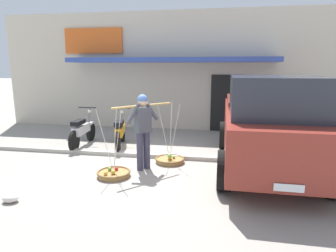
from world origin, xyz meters
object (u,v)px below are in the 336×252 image
plastic_litter_bag (10,198)px  fruit_vendor (143,127)px  motorcycle_second_in_row (120,132)px  parked_truck (269,125)px  fruit_basket_right_side (114,173)px  motorcycle_nearest_shop (82,131)px  fruit_basket_left_side (170,160)px

plastic_litter_bag → fruit_vendor: bearing=47.5°
motorcycle_second_in_row → parked_truck: 4.08m
fruit_vendor → fruit_basket_right_side: (-0.51, -0.56, -0.90)m
motorcycle_nearest_shop → parked_truck: parked_truck is taller
fruit_basket_left_side → parked_truck: bearing=-1.9°
motorcycle_nearest_shop → motorcycle_second_in_row: size_ratio=1.02×
fruit_basket_left_side → motorcycle_nearest_shop: fruit_basket_left_side is taller
motorcycle_second_in_row → fruit_vendor: bearing=-56.0°
fruit_vendor → plastic_litter_bag: size_ratio=6.05×
fruit_basket_left_side → motorcycle_second_in_row: (-1.62, 1.11, 0.38)m
fruit_vendor → fruit_basket_right_side: 1.18m
fruit_basket_right_side → motorcycle_second_in_row: bearing=105.4°
fruit_basket_left_side → parked_truck: 2.43m
fruit_basket_right_side → plastic_litter_bag: (-1.32, -1.44, -0.00)m
plastic_litter_bag → fruit_basket_left_side: bearing=47.5°
fruit_basket_right_side → motorcycle_nearest_shop: fruit_basket_right_side is taller
motorcycle_nearest_shop → fruit_basket_right_side: bearing=-50.9°
parked_truck → plastic_litter_bag: (-4.57, -2.47, -0.96)m
fruit_basket_left_side → fruit_basket_right_side: 1.50m
fruit_vendor → plastic_litter_bag: (-1.83, -2.00, -0.91)m
motorcycle_second_in_row → fruit_basket_right_side: bearing=-74.6°
fruit_vendor → plastic_litter_bag: fruit_vendor is taller
fruit_basket_right_side → parked_truck: 3.54m
fruit_vendor → parked_truck: bearing=9.9°
motorcycle_second_in_row → motorcycle_nearest_shop: bearing=-175.8°
plastic_litter_bag → fruit_basket_right_side: bearing=47.5°
fruit_basket_left_side → plastic_litter_bag: (-2.33, -2.55, -0.00)m
fruit_basket_right_side → fruit_basket_left_side: bearing=47.5°
fruit_basket_left_side → parked_truck: (2.23, -0.08, 0.96)m
fruit_basket_right_side → plastic_litter_bag: size_ratio=5.19×
fruit_vendor → motorcycle_second_in_row: (-1.12, 1.66, -0.52)m
fruit_vendor → fruit_basket_left_side: 1.17m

